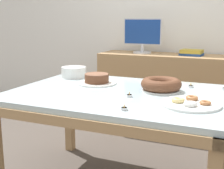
# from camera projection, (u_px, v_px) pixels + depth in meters

# --- Properties ---
(wall_back) EXTENTS (8.00, 0.10, 2.60)m
(wall_back) POSITION_uv_depth(u_px,v_px,m) (173.00, 13.00, 3.52)
(wall_back) COLOR white
(wall_back) RESTS_ON ground
(dining_table) EXTENTS (1.51, 1.09, 0.74)m
(dining_table) POSITION_uv_depth(u_px,v_px,m) (119.00, 104.00, 2.18)
(dining_table) COLOR silver
(dining_table) RESTS_ON ground
(sideboard) EXTENTS (1.42, 0.44, 0.86)m
(sideboard) POSITION_uv_depth(u_px,v_px,m) (164.00, 93.00, 3.44)
(sideboard) COLOR tan
(sideboard) RESTS_ON ground
(computer_monitor) EXTENTS (0.42, 0.20, 0.38)m
(computer_monitor) POSITION_uv_depth(u_px,v_px,m) (142.00, 36.00, 3.40)
(computer_monitor) COLOR silver
(computer_monitor) RESTS_ON sideboard
(book_stack) EXTENTS (0.25, 0.19, 0.06)m
(book_stack) POSITION_uv_depth(u_px,v_px,m) (192.00, 53.00, 3.23)
(book_stack) COLOR #23478C
(book_stack) RESTS_ON sideboard
(cake_chocolate_round) EXTENTS (0.30, 0.30, 0.08)m
(cake_chocolate_round) POSITION_uv_depth(u_px,v_px,m) (97.00, 80.00, 2.41)
(cake_chocolate_round) COLOR white
(cake_chocolate_round) RESTS_ON dining_table
(cake_golden_bundt) EXTENTS (0.28, 0.28, 0.09)m
(cake_golden_bundt) POSITION_uv_depth(u_px,v_px,m) (161.00, 85.00, 2.17)
(cake_golden_bundt) COLOR white
(cake_golden_bundt) RESTS_ON dining_table
(pastry_platter) EXTENTS (0.36, 0.36, 0.04)m
(pastry_platter) POSITION_uv_depth(u_px,v_px,m) (190.00, 103.00, 1.83)
(pastry_platter) COLOR white
(pastry_platter) RESTS_ON dining_table
(plate_stack) EXTENTS (0.21, 0.21, 0.09)m
(plate_stack) POSITION_uv_depth(u_px,v_px,m) (74.00, 72.00, 2.67)
(plate_stack) COLOR white
(plate_stack) RESTS_ON dining_table
(tealight_left_edge) EXTENTS (0.04, 0.04, 0.04)m
(tealight_left_edge) POSITION_uv_depth(u_px,v_px,m) (191.00, 86.00, 2.29)
(tealight_left_edge) COLOR silver
(tealight_left_edge) RESTS_ON dining_table
(tealight_near_front) EXTENTS (0.04, 0.04, 0.04)m
(tealight_near_front) POSITION_uv_depth(u_px,v_px,m) (124.00, 108.00, 1.73)
(tealight_near_front) COLOR silver
(tealight_near_front) RESTS_ON dining_table
(tealight_centre) EXTENTS (0.04, 0.04, 0.04)m
(tealight_centre) POSITION_uv_depth(u_px,v_px,m) (129.00, 95.00, 2.02)
(tealight_centre) COLOR silver
(tealight_centre) RESTS_ON dining_table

